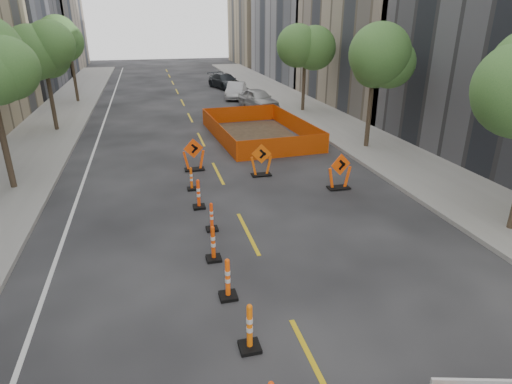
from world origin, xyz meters
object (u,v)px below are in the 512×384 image
object	(u,v)px
channelizer_5	(212,217)
parked_car_near	(258,99)
channelizer_2	(250,327)
chevron_sign_right	(340,171)
channelizer_4	(213,243)
chevron_sign_center	(261,160)
chevron_sign_left	(194,154)
channelizer_7	(191,179)
channelizer_3	(228,278)
parked_car_mid	(236,90)
parked_car_far	(225,81)
channelizer_6	(199,194)

from	to	relation	value
channelizer_5	parked_car_near	size ratio (longest dim) A/B	0.22
channelizer_2	chevron_sign_right	size ratio (longest dim) A/B	0.75
channelizer_2	channelizer_4	distance (m)	3.78
channelizer_2	channelizer_4	world-z (taller)	channelizer_2
channelizer_5	chevron_sign_center	world-z (taller)	chevron_sign_center
channelizer_4	channelizer_5	world-z (taller)	channelizer_4
chevron_sign_left	channelizer_7	bearing A→B (deg)	-106.13
channelizer_3	parked_car_mid	size ratio (longest dim) A/B	0.27
channelizer_5	parked_car_mid	size ratio (longest dim) A/B	0.24
parked_car_mid	channelizer_3	bearing A→B (deg)	-83.67
chevron_sign_right	parked_car_near	xyz separation A→B (m)	(0.97, 17.16, -0.01)
channelizer_7	parked_car_mid	distance (m)	21.52
chevron_sign_center	parked_car_far	world-z (taller)	chevron_sign_center
channelizer_6	channelizer_3	bearing A→B (deg)	-89.71
channelizer_2	parked_car_mid	size ratio (longest dim) A/B	0.28
channelizer_5	chevron_sign_right	world-z (taller)	chevron_sign_right
channelizer_3	parked_car_far	distance (m)	34.55
chevron_sign_center	channelizer_6	bearing A→B (deg)	-127.56
chevron_sign_center	parked_car_near	bearing A→B (deg)	86.38
parked_car_near	channelizer_6	bearing A→B (deg)	-124.26
channelizer_5	channelizer_7	xyz separation A→B (m)	(-0.26, 3.77, -0.01)
channelizer_4	chevron_sign_center	world-z (taller)	chevron_sign_center
channelizer_4	channelizer_7	xyz separation A→B (m)	(-0.02, 5.66, -0.06)
channelizer_6	parked_car_mid	xyz separation A→B (m)	(6.03, 22.53, 0.12)
channelizer_2	channelizer_5	size ratio (longest dim) A/B	1.16
channelizer_7	chevron_sign_center	distance (m)	3.34
parked_car_near	chevron_sign_center	bearing A→B (deg)	-117.11
channelizer_4	chevron_sign_right	world-z (taller)	chevron_sign_right
parked_car_near	parked_car_far	bearing A→B (deg)	80.30
channelizer_4	channelizer_5	xyz separation A→B (m)	(0.24, 1.89, -0.05)
channelizer_6	parked_car_near	world-z (taller)	parked_car_near
channelizer_7	chevron_sign_center	size ratio (longest dim) A/B	0.66
channelizer_3	channelizer_7	distance (m)	7.54
channelizer_2	parked_car_far	bearing A→B (deg)	80.55
channelizer_5	chevron_sign_right	bearing A→B (deg)	23.24
channelizer_7	parked_car_far	distance (m)	27.18
channelizer_6	chevron_sign_right	distance (m)	5.84
chevron_sign_left	parked_car_near	bearing A→B (deg)	57.12
channelizer_5	parked_car_far	distance (m)	30.81
channelizer_6	chevron_sign_center	distance (m)	4.23
channelizer_6	channelizer_7	world-z (taller)	channelizer_6
parked_car_near	channelizer_7	bearing A→B (deg)	-126.71
channelizer_6	chevron_sign_left	xyz separation A→B (m)	(0.32, 4.30, 0.19)
chevron_sign_left	parked_car_mid	size ratio (longest dim) A/B	0.37
chevron_sign_right	channelizer_4	bearing A→B (deg)	-154.27
channelizer_3	channelizer_4	world-z (taller)	channelizer_3
channelizer_7	chevron_sign_right	bearing A→B (deg)	-13.00
channelizer_3	channelizer_5	world-z (taller)	channelizer_3
channelizer_6	parked_car_near	size ratio (longest dim) A/B	0.26
channelizer_4	chevron_sign_right	distance (m)	7.27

